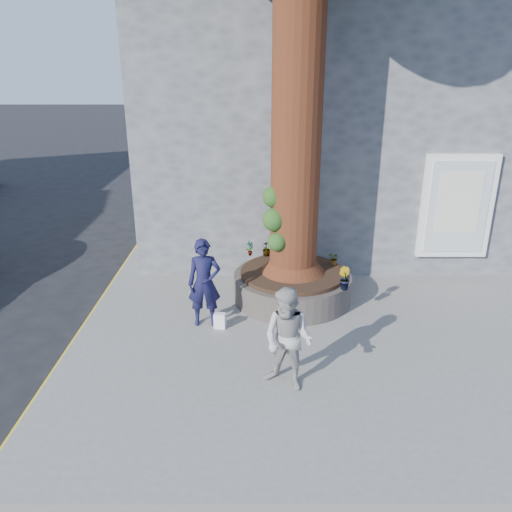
{
  "coord_description": "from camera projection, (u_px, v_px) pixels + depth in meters",
  "views": [
    {
      "loc": [
        0.07,
        -6.99,
        4.43
      ],
      "look_at": [
        0.08,
        1.42,
        1.25
      ],
      "focal_mm": 35.0,
      "sensor_mm": 36.0,
      "label": 1
    }
  ],
  "objects": [
    {
      "name": "shopping_bag",
      "position": [
        220.0,
        321.0,
        8.77
      ],
      "size": [
        0.22,
        0.15,
        0.28
      ],
      "primitive_type": "cube",
      "rotation": [
        0.0,
        0.0,
        -0.18
      ],
      "color": "white",
      "rests_on": "pavement"
    },
    {
      "name": "woman",
      "position": [
        288.0,
        340.0,
        6.94
      ],
      "size": [
        0.93,
        0.87,
        1.53
      ],
      "primitive_type": "imported",
      "rotation": [
        0.0,
        0.0,
        -0.53
      ],
      "color": "#A4A19C",
      "rests_on": "pavement"
    },
    {
      "name": "planter",
      "position": [
        292.0,
        285.0,
        9.83
      ],
      "size": [
        2.3,
        2.3,
        0.6
      ],
      "color": "black",
      "rests_on": "pavement"
    },
    {
      "name": "plant_a",
      "position": [
        250.0,
        248.0,
        10.46
      ],
      "size": [
        0.2,
        0.2,
        0.32
      ],
      "primitive_type": "imported",
      "rotation": [
        0.0,
        0.0,
        0.72
      ],
      "color": "gray",
      "rests_on": "planter"
    },
    {
      "name": "plant_d",
      "position": [
        334.0,
        259.0,
        9.97
      ],
      "size": [
        0.31,
        0.32,
        0.27
      ],
      "primitive_type": "imported",
      "rotation": [
        0.0,
        0.0,
        5.28
      ],
      "color": "gray",
      "rests_on": "planter"
    },
    {
      "name": "yellow_line",
      "position": [
        83.0,
        328.0,
        9.03
      ],
      "size": [
        0.1,
        30.0,
        0.01
      ],
      "primitive_type": "cube",
      "color": "yellow",
      "rests_on": "ground"
    },
    {
      "name": "stone_shop",
      "position": [
        343.0,
        117.0,
        13.72
      ],
      "size": [
        10.3,
        8.3,
        6.3
      ],
      "color": "#55575A",
      "rests_on": "ground"
    },
    {
      "name": "plant_c",
      "position": [
        267.0,
        248.0,
        10.46
      ],
      "size": [
        0.23,
        0.23,
        0.32
      ],
      "primitive_type": "imported",
      "rotation": [
        0.0,
        0.0,
        3.55
      ],
      "color": "gray",
      "rests_on": "planter"
    },
    {
      "name": "man",
      "position": [
        204.0,
        283.0,
        8.69
      ],
      "size": [
        0.6,
        0.42,
        1.59
      ],
      "primitive_type": "imported",
      "rotation": [
        0.0,
        0.0,
        0.07
      ],
      "color": "#131234",
      "rests_on": "pavement"
    },
    {
      "name": "plant_b",
      "position": [
        344.0,
        278.0,
        8.85
      ],
      "size": [
        0.3,
        0.3,
        0.41
      ],
      "primitive_type": "imported",
      "rotation": [
        0.0,
        0.0,
        2.04
      ],
      "color": "gray",
      "rests_on": "planter"
    },
    {
      "name": "pavement",
      "position": [
        334.0,
        326.0,
        9.02
      ],
      "size": [
        9.0,
        8.0,
        0.12
      ],
      "primitive_type": "cube",
      "color": "slate",
      "rests_on": "ground"
    },
    {
      "name": "ground",
      "position": [
        251.0,
        359.0,
        8.1
      ],
      "size": [
        120.0,
        120.0,
        0.0
      ],
      "primitive_type": "plane",
      "color": "black",
      "rests_on": "ground"
    }
  ]
}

